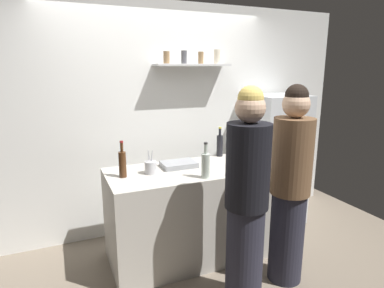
# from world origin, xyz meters

# --- Properties ---
(ground_plane) EXTENTS (5.28, 5.28, 0.00)m
(ground_plane) POSITION_xyz_m (0.00, 0.00, 0.00)
(ground_plane) COLOR #726656
(back_wall_assembly) EXTENTS (4.80, 0.32, 2.60)m
(back_wall_assembly) POSITION_xyz_m (0.00, 1.25, 1.30)
(back_wall_assembly) COLOR white
(back_wall_assembly) RESTS_ON ground
(refrigerator) EXTENTS (0.63, 0.64, 1.58)m
(refrigerator) POSITION_xyz_m (1.37, 0.85, 0.79)
(refrigerator) COLOR silver
(refrigerator) RESTS_ON ground
(counter) EXTENTS (1.65, 0.75, 0.92)m
(counter) POSITION_xyz_m (0.09, 0.47, 0.46)
(counter) COLOR #B7B2A8
(counter) RESTS_ON ground
(baking_pan) EXTENTS (0.34, 0.24, 0.05)m
(baking_pan) POSITION_xyz_m (-0.00, 0.59, 0.95)
(baking_pan) COLOR gray
(baking_pan) RESTS_ON counter
(utensil_holder) EXTENTS (0.11, 0.11, 0.23)m
(utensil_holder) POSITION_xyz_m (-0.32, 0.49, 0.98)
(utensil_holder) COLOR #B2B2B7
(utensil_holder) RESTS_ON counter
(wine_bottle_pale_glass) EXTENTS (0.07, 0.07, 0.33)m
(wine_bottle_pale_glass) POSITION_xyz_m (0.10, 0.18, 1.05)
(wine_bottle_pale_glass) COLOR #B2BFB2
(wine_bottle_pale_glass) RESTS_ON counter
(wine_bottle_amber_glass) EXTENTS (0.07, 0.07, 0.34)m
(wine_bottle_amber_glass) POSITION_xyz_m (-0.58, 0.49, 1.05)
(wine_bottle_amber_glass) COLOR #472814
(wine_bottle_amber_glass) RESTS_ON counter
(wine_bottle_dark_glass) EXTENTS (0.07, 0.07, 0.33)m
(wine_bottle_dark_glass) POSITION_xyz_m (0.57, 0.79, 1.05)
(wine_bottle_dark_glass) COLOR black
(wine_bottle_dark_glass) RESTS_ON counter
(water_bottle_plastic) EXTENTS (0.08, 0.08, 0.21)m
(water_bottle_plastic) POSITION_xyz_m (0.70, 0.24, 1.02)
(water_bottle_plastic) COLOR silver
(water_bottle_plastic) RESTS_ON counter
(person_blonde) EXTENTS (0.34, 0.34, 1.77)m
(person_blonde) POSITION_xyz_m (0.21, -0.32, 0.88)
(person_blonde) COLOR #262633
(person_blonde) RESTS_ON ground
(person_brown_jacket) EXTENTS (0.34, 0.34, 1.76)m
(person_brown_jacket) POSITION_xyz_m (0.72, -0.22, 0.88)
(person_brown_jacket) COLOR #262633
(person_brown_jacket) RESTS_ON ground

